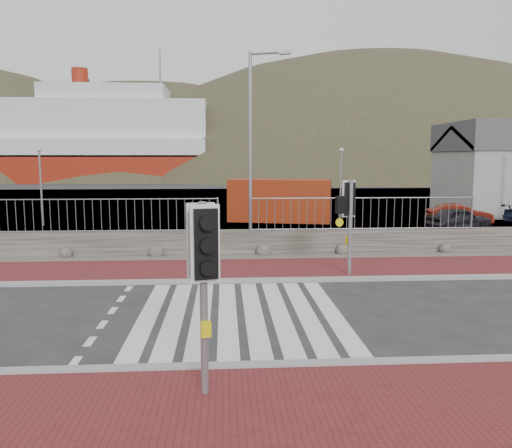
{
  "coord_description": "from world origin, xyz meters",
  "views": [
    {
      "loc": [
        -0.35,
        -11.05,
        3.56
      ],
      "look_at": [
        0.54,
        3.0,
        1.7
      ],
      "focal_mm": 35.0,
      "sensor_mm": 36.0,
      "label": 1
    }
  ],
  "objects": [
    {
      "name": "kerb_far",
      "position": [
        0.0,
        3.0,
        0.05
      ],
      "size": [
        40.0,
        0.25,
        0.12
      ],
      "primitive_type": "cube",
      "color": "gray",
      "rests_on": "ground"
    },
    {
      "name": "water",
      "position": [
        0.0,
        62.9,
        0.0
      ],
      "size": [
        220.0,
        50.0,
        0.05
      ],
      "primitive_type": "cube",
      "color": "#3F4C54",
      "rests_on": "ground"
    },
    {
      "name": "shipping_container",
      "position": [
        2.83,
        17.21,
        1.19
      ],
      "size": [
        6.08,
        3.61,
        2.37
      ],
      "primitive_type": "cube",
      "rotation": [
        0.0,
        0.0,
        -0.23
      ],
      "color": "maroon",
      "rests_on": "ground"
    },
    {
      "name": "sidewalk_near",
      "position": [
        0.0,
        -5.0,
        0.04
      ],
      "size": [
        40.0,
        4.0,
        0.08
      ],
      "primitive_type": "cube",
      "color": "maroon",
      "rests_on": "ground"
    },
    {
      "name": "ground",
      "position": [
        0.0,
        0.0,
        0.0
      ],
      "size": [
        220.0,
        220.0,
        0.0
      ],
      "primitive_type": "plane",
      "color": "#28282B",
      "rests_on": "ground"
    },
    {
      "name": "stone_wall",
      "position": [
        0.0,
        7.3,
        0.45
      ],
      "size": [
        40.0,
        0.6,
        0.9
      ],
      "primitive_type": "cube",
      "color": "#403A34",
      "rests_on": "ground"
    },
    {
      "name": "hills_backdrop",
      "position": [
        6.74,
        87.9,
        -23.05
      ],
      "size": [
        254.0,
        90.0,
        100.0
      ],
      "color": "#2D311D",
      "rests_on": "ground"
    },
    {
      "name": "streetlight",
      "position": [
        0.77,
        8.06,
        4.22
      ],
      "size": [
        1.54,
        0.66,
        7.49
      ],
      "rotation": [
        0.0,
        0.0,
        -0.33
      ],
      "color": "gray",
      "rests_on": "ground"
    },
    {
      "name": "zebra_crossing",
      "position": [
        -0.0,
        0.0,
        0.01
      ],
      "size": [
        4.62,
        5.6,
        0.01
      ],
      "color": "silver",
      "rests_on": "ground"
    },
    {
      "name": "sidewalk_far",
      "position": [
        0.0,
        4.5,
        0.04
      ],
      "size": [
        40.0,
        3.0,
        0.08
      ],
      "primitive_type": "cube",
      "color": "maroon",
      "rests_on": "ground"
    },
    {
      "name": "traffic_signal_near",
      "position": [
        -0.66,
        -3.94,
        2.12
      ],
      "size": [
        0.47,
        0.35,
        2.95
      ],
      "rotation": [
        0.0,
        0.0,
        0.24
      ],
      "color": "gray",
      "rests_on": "ground"
    },
    {
      "name": "car_a",
      "position": [
        11.34,
        12.96,
        0.56
      ],
      "size": [
        3.53,
        2.12,
        1.13
      ],
      "primitive_type": "imported",
      "rotation": [
        0.0,
        0.0,
        1.82
      ],
      "color": "black",
      "rests_on": "ground"
    },
    {
      "name": "kerb_near",
      "position": [
        0.0,
        -3.0,
        0.05
      ],
      "size": [
        40.0,
        0.25,
        0.12
      ],
      "primitive_type": "cube",
      "color": "gray",
      "rests_on": "ground"
    },
    {
      "name": "car_b",
      "position": [
        12.31,
        14.99,
        0.55
      ],
      "size": [
        3.5,
        1.72,
        1.1
      ],
      "primitive_type": "imported",
      "rotation": [
        0.0,
        0.0,
        1.4
      ],
      "color": "#60170D",
      "rests_on": "ground"
    },
    {
      "name": "traffic_signal_far",
      "position": [
        3.36,
        3.5,
        2.12
      ],
      "size": [
        0.72,
        0.38,
        2.93
      ],
      "rotation": [
        0.0,
        0.0,
        3.4
      ],
      "color": "gray",
      "rests_on": "ground"
    },
    {
      "name": "quay",
      "position": [
        0.0,
        27.9,
        0.0
      ],
      "size": [
        120.0,
        40.0,
        0.5
      ],
      "primitive_type": "cube",
      "color": "#4C4C4F",
      "rests_on": "ground"
    },
    {
      "name": "railing",
      "position": [
        0.0,
        7.15,
        1.82
      ],
      "size": [
        18.07,
        0.07,
        1.22
      ],
      "color": "gray",
      "rests_on": "stone_wall"
    },
    {
      "name": "ferry",
      "position": [
        -24.65,
        67.9,
        5.36
      ],
      "size": [
        50.0,
        16.0,
        20.0
      ],
      "color": "maroon",
      "rests_on": "ground"
    },
    {
      "name": "gravel_strip",
      "position": [
        0.0,
        6.5,
        0.03
      ],
      "size": [
        40.0,
        1.5,
        0.06
      ],
      "primitive_type": "cube",
      "color": "#59544C",
      "rests_on": "ground"
    }
  ]
}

